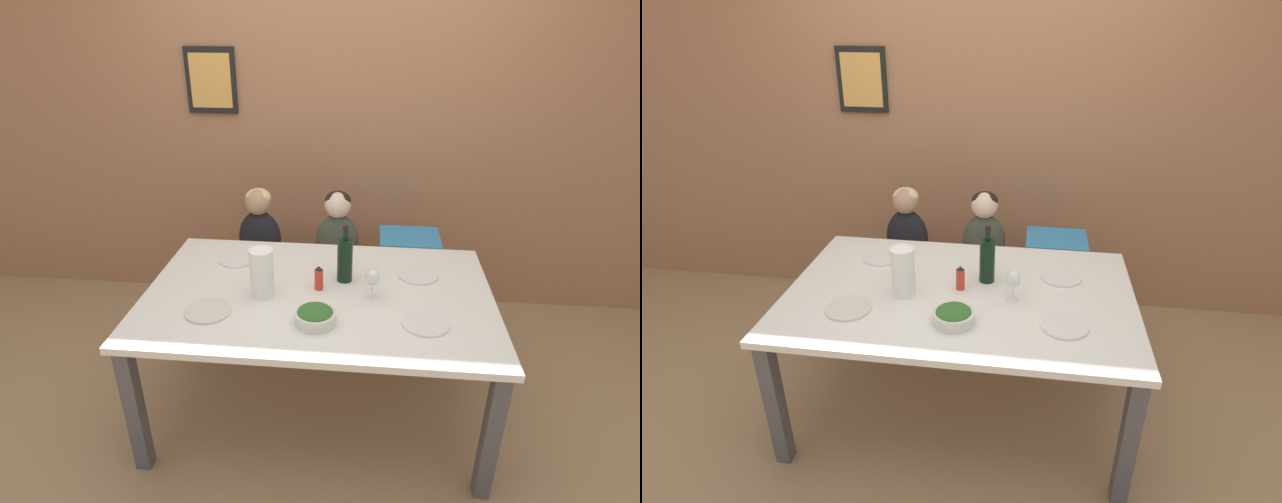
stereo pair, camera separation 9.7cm
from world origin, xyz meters
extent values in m
plane|color=#9E7A56|center=(0.00, 0.00, 0.00)|extent=(14.00, 14.00, 0.00)
cube|color=#9E6B4C|center=(0.00, 1.24, 1.35)|extent=(10.00, 0.06, 2.70)
cube|color=black|center=(-0.82, 1.20, 1.56)|extent=(0.33, 0.02, 0.41)
cube|color=gold|center=(-0.82, 1.18, 1.56)|extent=(0.27, 0.00, 0.34)
cube|color=white|center=(0.00, 0.00, 0.71)|extent=(1.70, 1.09, 0.03)
cube|color=#4C4C51|center=(-0.79, -0.48, 0.35)|extent=(0.07, 0.07, 0.70)
cube|color=#4C4C51|center=(0.79, -0.48, 0.35)|extent=(0.07, 0.07, 0.70)
cube|color=#4C4C51|center=(-0.79, 0.48, 0.35)|extent=(0.07, 0.07, 0.70)
cube|color=#4C4C51|center=(0.79, 0.48, 0.35)|extent=(0.07, 0.07, 0.70)
cylinder|color=silver|center=(-0.60, 0.61, 0.21)|extent=(0.04, 0.04, 0.41)
cylinder|color=silver|center=(-0.32, 0.61, 0.21)|extent=(0.04, 0.04, 0.41)
cylinder|color=silver|center=(-0.60, 0.89, 0.21)|extent=(0.04, 0.04, 0.41)
cylinder|color=silver|center=(-0.32, 0.89, 0.21)|extent=(0.04, 0.04, 0.41)
cube|color=white|center=(-0.46, 0.75, 0.44)|extent=(0.44, 0.37, 0.05)
cylinder|color=silver|center=(-0.10, 0.61, 0.21)|extent=(0.04, 0.04, 0.41)
cylinder|color=silver|center=(0.18, 0.61, 0.21)|extent=(0.04, 0.04, 0.41)
cylinder|color=silver|center=(-0.10, 0.89, 0.21)|extent=(0.04, 0.04, 0.41)
cylinder|color=silver|center=(0.18, 0.89, 0.21)|extent=(0.04, 0.04, 0.41)
cube|color=white|center=(0.04, 0.75, 0.44)|extent=(0.44, 0.37, 0.05)
cylinder|color=silver|center=(0.37, 0.64, 0.33)|extent=(0.04, 0.04, 0.66)
cylinder|color=silver|center=(0.61, 0.64, 0.33)|extent=(0.04, 0.04, 0.66)
cylinder|color=silver|center=(0.37, 0.87, 0.33)|extent=(0.04, 0.04, 0.66)
cylinder|color=silver|center=(0.61, 0.87, 0.33)|extent=(0.04, 0.04, 0.66)
cube|color=teal|center=(0.49, 0.75, 0.69)|extent=(0.37, 0.32, 0.05)
ellipsoid|color=black|center=(-0.46, 0.75, 0.65)|extent=(0.27, 0.17, 0.38)
sphere|color=tan|center=(-0.46, 0.75, 0.90)|extent=(0.16, 0.16, 0.16)
ellipsoid|color=#DBC684|center=(-0.46, 0.76, 0.93)|extent=(0.16, 0.16, 0.12)
ellipsoid|color=#3D4238|center=(0.04, 0.75, 0.65)|extent=(0.27, 0.17, 0.38)
sphere|color=beige|center=(0.04, 0.75, 0.90)|extent=(0.16, 0.16, 0.16)
ellipsoid|color=black|center=(0.04, 0.76, 0.93)|extent=(0.16, 0.16, 0.12)
cylinder|color=black|center=(0.12, 0.13, 0.84)|extent=(0.08, 0.08, 0.23)
cylinder|color=black|center=(0.12, 0.13, 1.00)|extent=(0.03, 0.03, 0.07)
cylinder|color=black|center=(0.12, 0.13, 1.02)|extent=(0.03, 0.03, 0.02)
cylinder|color=white|center=(-0.26, -0.06, 0.85)|extent=(0.11, 0.11, 0.24)
cylinder|color=white|center=(0.26, -0.03, 0.73)|extent=(0.06, 0.06, 0.00)
cylinder|color=white|center=(0.26, -0.03, 0.77)|extent=(0.01, 0.01, 0.07)
ellipsoid|color=white|center=(0.26, -0.03, 0.84)|extent=(0.07, 0.07, 0.08)
cylinder|color=silver|center=(0.01, -0.27, 0.76)|extent=(0.19, 0.19, 0.06)
ellipsoid|color=#336628|center=(0.01, -0.27, 0.79)|extent=(0.16, 0.16, 0.04)
cylinder|color=silver|center=(-0.49, -0.23, 0.74)|extent=(0.21, 0.21, 0.01)
cylinder|color=silver|center=(-0.48, 0.30, 0.74)|extent=(0.21, 0.21, 0.01)
cylinder|color=silver|center=(0.50, 0.21, 0.74)|extent=(0.21, 0.21, 0.01)
cylinder|color=silver|center=(0.50, -0.23, 0.74)|extent=(0.21, 0.21, 0.01)
cylinder|color=red|center=(0.00, 0.03, 0.78)|extent=(0.04, 0.04, 0.11)
cone|color=black|center=(0.00, 0.03, 0.85)|extent=(0.03, 0.03, 0.02)
camera|label=1|loc=(0.22, -2.10, 1.99)|focal=28.00mm
camera|label=2|loc=(0.32, -2.09, 1.99)|focal=28.00mm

